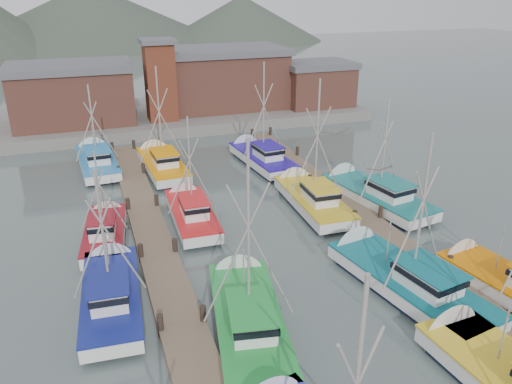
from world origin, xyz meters
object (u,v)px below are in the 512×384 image
object	(u,v)px
boat_4	(247,314)
boat_12	(161,163)
lookout_tower	(160,80)
boat_8	(191,212)

from	to	relation	value
boat_4	boat_12	world-z (taller)	boat_4
lookout_tower	boat_8	size ratio (longest dim) A/B	1.02
boat_4	boat_8	bearing A→B (deg)	100.67
boat_4	boat_8	world-z (taller)	boat_4
lookout_tower	boat_12	size ratio (longest dim) A/B	0.86
lookout_tower	boat_12	world-z (taller)	lookout_tower
boat_8	boat_12	world-z (taller)	boat_12
lookout_tower	boat_8	distance (m)	24.18
boat_8	boat_12	size ratio (longest dim) A/B	0.85
boat_4	boat_8	distance (m)	11.96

